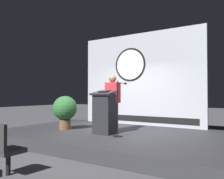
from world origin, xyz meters
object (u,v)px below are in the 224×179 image
speaker_person (113,103)px  potted_plant (65,109)px  audience_chair_right (4,147)px  podium (104,112)px  microphone_stand (119,117)px

speaker_person → potted_plant: speaker_person is taller
speaker_person → audience_chair_right: size_ratio=1.84×
speaker_person → potted_plant: bearing=-164.0°
speaker_person → audience_chair_right: bearing=-90.4°
podium → audience_chair_right: size_ratio=1.34×
potted_plant → audience_chair_right: size_ratio=1.15×
speaker_person → podium: bearing=-86.7°
podium → potted_plant: size_ratio=1.16×
microphone_stand → potted_plant: size_ratio=1.38×
speaker_person → audience_chair_right: (-0.03, -3.39, -0.64)m
audience_chair_right → speaker_person: bearing=89.6°
podium → potted_plant: (-1.49, 0.06, 0.02)m
microphone_stand → speaker_person: bearing=133.6°
audience_chair_right → potted_plant: bearing=115.8°
microphone_stand → audience_chair_right: (-0.57, -2.82, -0.30)m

